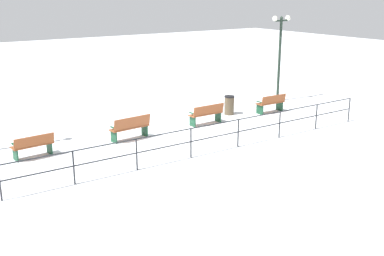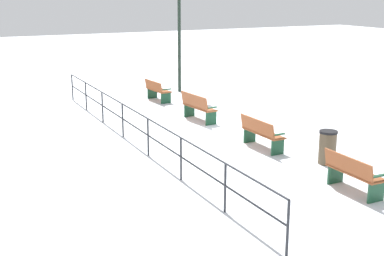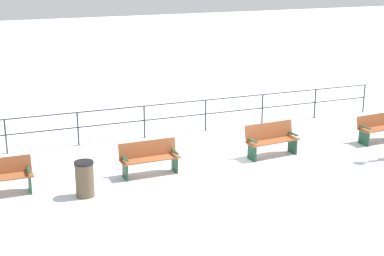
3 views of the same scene
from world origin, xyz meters
name	(u,v)px [view 2 (image 2 of 3)]	position (x,y,z in m)	size (l,w,h in m)	color
ground_plane	(228,133)	(0.00, 0.00, 0.00)	(80.00, 80.00, 0.00)	white
bench_nearest	(353,173)	(-0.04, -5.63, 0.47)	(0.55, 1.48, 0.89)	brown
bench_second	(261,133)	(0.00, -1.88, 0.48)	(0.54, 1.60, 0.90)	brown
bench_third	(198,107)	(-0.13, 1.87, 0.51)	(0.66, 1.65, 0.96)	brown
bench_fourth	(157,90)	(-0.08, 5.63, 0.45)	(0.65, 1.45, 0.85)	brown
lamppost_middle	(179,18)	(1.61, 7.12, 3.24)	(0.31, 1.15, 4.65)	#1E2D23
waterfront_railing	(134,122)	(-3.14, 0.00, 0.73)	(0.05, 14.89, 1.07)	#26282D
trash_bin	(327,147)	(0.81, -3.77, 0.45)	(0.47, 0.47, 0.89)	brown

